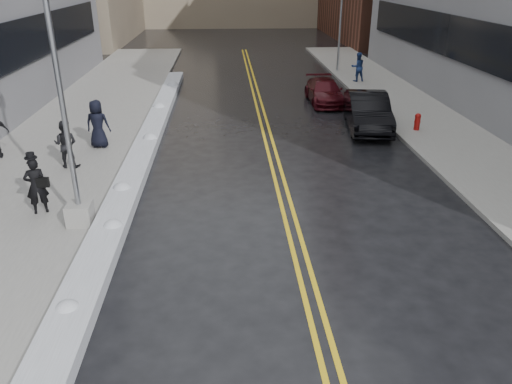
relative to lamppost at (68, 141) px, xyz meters
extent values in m
plane|color=black|center=(3.30, -2.00, -2.53)|extent=(160.00, 160.00, 0.00)
cube|color=gray|center=(-2.45, 8.00, -2.46)|extent=(5.50, 50.00, 0.15)
cube|color=gray|center=(13.30, 8.00, -2.46)|extent=(4.00, 50.00, 0.15)
cube|color=gold|center=(5.65, 8.00, -2.53)|extent=(0.12, 50.00, 0.01)
cube|color=gold|center=(5.95, 8.00, -2.53)|extent=(0.12, 50.00, 0.01)
cube|color=silver|center=(0.85, 6.00, -2.36)|extent=(0.90, 30.00, 0.34)
cube|color=gray|center=(0.00, 0.00, -2.08)|extent=(0.65, 0.65, 0.60)
cylinder|color=gray|center=(0.00, 0.00, 1.72)|extent=(0.14, 0.14, 7.00)
cylinder|color=maroon|center=(12.30, 8.00, -2.08)|extent=(0.24, 0.24, 0.60)
sphere|color=maroon|center=(12.30, 8.00, -1.78)|extent=(0.26, 0.26, 0.26)
cylinder|color=maroon|center=(12.30, 8.00, -2.03)|extent=(0.25, 0.10, 0.10)
cylinder|color=gray|center=(11.80, 22.00, 0.12)|extent=(0.14, 0.14, 5.00)
imported|color=black|center=(-1.33, 0.78, -1.56)|extent=(0.70, 0.58, 1.65)
imported|color=black|center=(-1.54, 4.43, -1.55)|extent=(0.87, 0.70, 1.67)
imported|color=black|center=(-0.91, 6.54, -1.45)|extent=(0.97, 0.69, 1.86)
imported|color=navy|center=(12.24, 18.31, -1.51)|extent=(0.95, 0.79, 1.75)
imported|color=black|center=(10.29, 8.74, -1.74)|extent=(2.27, 4.99, 1.59)
imported|color=#3B090F|center=(9.30, 13.55, -1.93)|extent=(1.72, 4.19, 1.22)
camera|label=1|loc=(4.03, -12.42, 4.01)|focal=35.00mm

